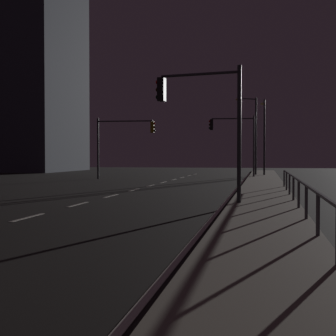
{
  "coord_description": "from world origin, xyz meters",
  "views": [
    {
      "loc": [
        7.22,
        -4.18,
        1.92
      ],
      "look_at": [
        1.67,
        22.62,
        1.23
      ],
      "focal_mm": 49.27,
      "sensor_mm": 36.0,
      "label": 1
    }
  ],
  "objects_px": {
    "traffic_light_near_left": "(202,108)",
    "traffic_light_far_center": "(124,135)",
    "street_lamp_mid_block": "(264,130)",
    "traffic_light_mid_right": "(234,134)",
    "street_lamp_across_street": "(253,128)"
  },
  "relations": [
    {
      "from": "traffic_light_far_center",
      "to": "traffic_light_mid_right",
      "type": "distance_m",
      "value": 9.8
    },
    {
      "from": "traffic_light_far_center",
      "to": "street_lamp_across_street",
      "type": "relative_size",
      "value": 0.69
    },
    {
      "from": "street_lamp_mid_block",
      "to": "street_lamp_across_street",
      "type": "height_order",
      "value": "street_lamp_across_street"
    },
    {
      "from": "traffic_light_near_left",
      "to": "traffic_light_far_center",
      "type": "relative_size",
      "value": 1.02
    },
    {
      "from": "traffic_light_mid_right",
      "to": "street_lamp_across_street",
      "type": "distance_m",
      "value": 4.68
    },
    {
      "from": "traffic_light_far_center",
      "to": "street_lamp_mid_block",
      "type": "height_order",
      "value": "street_lamp_mid_block"
    },
    {
      "from": "street_lamp_across_street",
      "to": "street_lamp_mid_block",
      "type": "bearing_deg",
      "value": -4.83
    },
    {
      "from": "street_lamp_across_street",
      "to": "traffic_light_far_center",
      "type": "bearing_deg",
      "value": -142.28
    },
    {
      "from": "traffic_light_near_left",
      "to": "traffic_light_far_center",
      "type": "bearing_deg",
      "value": 115.48
    },
    {
      "from": "traffic_light_near_left",
      "to": "street_lamp_mid_block",
      "type": "distance_m",
      "value": 27.46
    },
    {
      "from": "traffic_light_far_center",
      "to": "traffic_light_mid_right",
      "type": "relative_size",
      "value": 0.96
    },
    {
      "from": "street_lamp_mid_block",
      "to": "street_lamp_across_street",
      "type": "bearing_deg",
      "value": 175.17
    },
    {
      "from": "traffic_light_near_left",
      "to": "street_lamp_mid_block",
      "type": "relative_size",
      "value": 0.73
    },
    {
      "from": "traffic_light_near_left",
      "to": "street_lamp_across_street",
      "type": "distance_m",
      "value": 27.49
    },
    {
      "from": "traffic_light_near_left",
      "to": "traffic_light_mid_right",
      "type": "distance_m",
      "value": 23.07
    }
  ]
}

